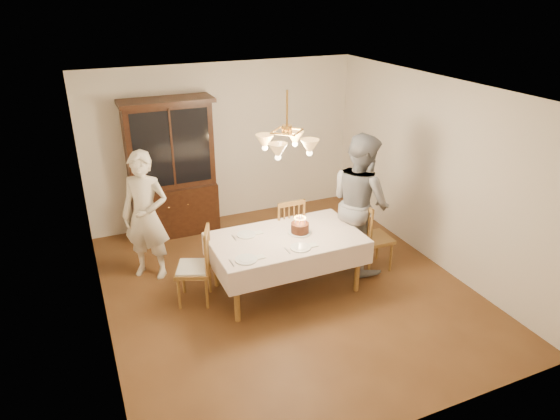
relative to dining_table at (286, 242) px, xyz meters
name	(u,v)px	position (x,y,z in m)	size (l,w,h in m)	color
ground	(286,288)	(0.00, 0.00, -0.68)	(5.00, 5.00, 0.00)	#533017
room_shell	(287,176)	(0.00, 0.00, 0.90)	(5.00, 5.00, 5.00)	white
dining_table	(286,242)	(0.00, 0.00, 0.00)	(1.90, 1.10, 0.76)	brown
china_hutch	(172,171)	(-0.94, 2.25, 0.36)	(1.38, 0.54, 2.16)	black
chair_far_side	(286,233)	(0.30, 0.67, -0.24)	(0.44, 0.42, 1.00)	brown
chair_left_end	(194,269)	(-1.16, 0.20, -0.23)	(0.55, 0.56, 1.00)	brown
chair_right_end	(374,239)	(1.35, 0.01, -0.24)	(0.44, 0.46, 1.00)	brown
elderly_woman	(146,216)	(-1.56, 1.06, 0.20)	(0.65, 0.42, 1.77)	white
adult_in_grey	(360,202)	(1.18, 0.18, 0.28)	(0.94, 0.73, 1.93)	slate
birthday_cake	(300,228)	(0.21, 0.03, 0.14)	(0.30, 0.30, 0.22)	white
place_setting_near_left	(247,259)	(-0.65, -0.35, 0.08)	(0.41, 0.26, 0.02)	white
place_setting_near_right	(301,247)	(0.05, -0.34, 0.08)	(0.40, 0.25, 0.02)	white
place_setting_far_left	(247,235)	(-0.44, 0.25, 0.08)	(0.39, 0.24, 0.02)	white
chandelier	(287,144)	(0.00, 0.00, 1.29)	(0.62, 0.62, 0.73)	#BF8C3F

